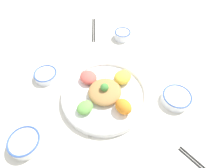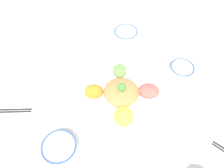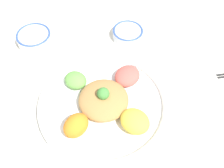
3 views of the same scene
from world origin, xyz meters
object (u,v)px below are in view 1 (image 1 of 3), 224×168
sauce_bowl_red (25,143)px  rice_bowl_blue (176,98)px  chopsticks_pair_far (94,29)px  serving_spoon_main (89,160)px  salad_platter (105,94)px  rice_bowl_plain (46,75)px  sauce_bowl_dark (123,34)px

sauce_bowl_red → rice_bowl_blue: sauce_bowl_red is taller
rice_bowl_blue → chopsticks_pair_far: 0.61m
rice_bowl_blue → serving_spoon_main: (0.41, 0.09, -0.02)m
chopsticks_pair_far → salad_platter: bearing=-173.3°
salad_platter → serving_spoon_main: bearing=57.3°
sauce_bowl_red → chopsticks_pair_far: 0.70m
rice_bowl_plain → serving_spoon_main: size_ratio=0.74×
salad_platter → rice_bowl_plain: bearing=-43.1°
salad_platter → chopsticks_pair_far: 0.47m
sauce_bowl_red → serving_spoon_main: size_ratio=0.81×
rice_bowl_plain → rice_bowl_blue: bearing=145.7°
sauce_bowl_dark → chopsticks_pair_far: 0.18m
sauce_bowl_red → serving_spoon_main: (-0.19, 0.13, -0.02)m
rice_bowl_plain → chopsticks_pair_far: bearing=-140.8°
rice_bowl_plain → sauce_bowl_dark: bearing=-163.8°
salad_platter → sauce_bowl_dark: 0.40m
sauce_bowl_red → rice_bowl_plain: 0.31m
salad_platter → rice_bowl_blue: salad_platter is taller
sauce_bowl_red → sauce_bowl_dark: same height
rice_bowl_blue → salad_platter: bearing=-25.5°
sauce_bowl_dark → serving_spoon_main: size_ratio=0.62×
sauce_bowl_red → chopsticks_pair_far: bearing=-128.6°
sauce_bowl_red → chopsticks_pair_far: size_ratio=0.55×
rice_bowl_blue → rice_bowl_plain: size_ratio=1.16×
salad_platter → sauce_bowl_red: (0.33, 0.09, 0.00)m
rice_bowl_plain → salad_platter: bearing=136.9°
rice_bowl_plain → serving_spoon_main: rice_bowl_plain is taller
serving_spoon_main → sauce_bowl_red: bearing=73.6°
sauce_bowl_red → sauce_bowl_dark: size_ratio=1.31×
salad_platter → sauce_bowl_red: salad_platter is taller
sauce_bowl_red → rice_bowl_plain: bearing=-112.8°
serving_spoon_main → chopsticks_pair_far: bearing=-1.4°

